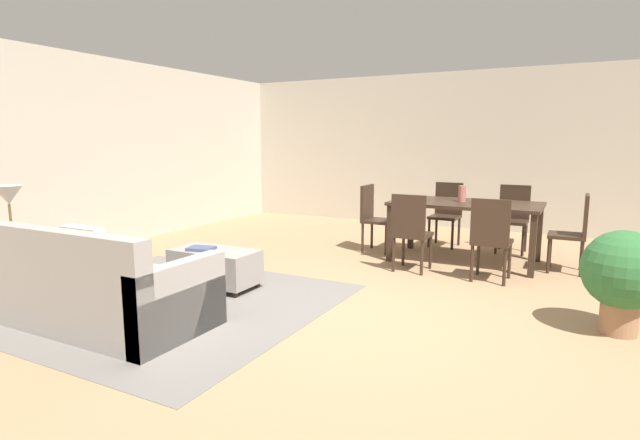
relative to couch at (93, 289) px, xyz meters
The scene contains 18 objects.
ground_plane 2.29m from the couch, 33.24° to the left, with size 10.80×10.80×0.00m, color #9E7A56.
wall_back 6.62m from the couch, 73.05° to the left, with size 9.00×0.12×2.70m, color #BCB2A0.
wall_left 3.30m from the couch, 146.05° to the left, with size 0.12×11.00×2.70m, color #BCB2A0.
area_rug 0.74m from the couch, 80.65° to the left, with size 3.00×2.80×0.01m, color slate.
couch is the anchor object (origin of this frame).
ottoman_table 1.32m from the couch, 80.26° to the left, with size 0.91×0.48×0.40m.
side_table 1.30m from the couch, behind, with size 0.40×0.40×0.58m.
table_lamp 1.47m from the couch, behind, with size 0.26×0.26×0.53m.
dining_table 4.35m from the couch, 58.28° to the left, with size 1.80×0.99×0.76m.
dining_chair_near_left 3.40m from the couch, 57.28° to the left, with size 0.41×0.41×0.92m.
dining_chair_near_right 3.95m from the couch, 46.13° to the left, with size 0.40×0.40×0.92m.
dining_chair_far_left 4.92m from the couch, 68.12° to the left, with size 0.42×0.42×0.92m.
dining_chair_far_right 5.34m from the couch, 59.04° to the left, with size 0.40×0.40×0.92m.
dining_chair_head_east 5.13m from the couch, 46.48° to the left, with size 0.40×0.40×0.92m.
dining_chair_head_west 3.85m from the couch, 74.46° to the left, with size 0.40×0.40×0.92m.
vase_centerpiece 4.36m from the couch, 59.00° to the left, with size 0.09×0.09×0.20m, color #B26659.
book_on_ottoman 1.23m from the couch, 84.83° to the left, with size 0.26×0.20×0.03m, color #3F4C72.
potted_plant 4.30m from the couch, 24.67° to the left, with size 0.62×0.62×0.84m.
Camera 1 is at (1.67, -3.94, 1.53)m, focal length 28.10 mm.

